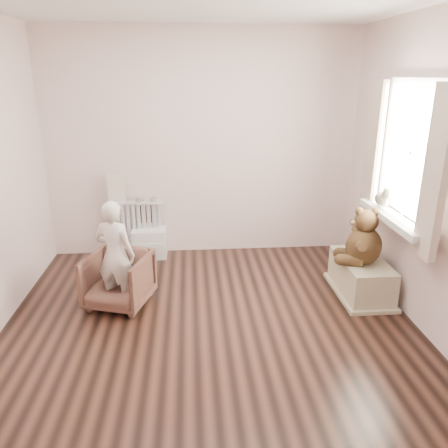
{
  "coord_description": "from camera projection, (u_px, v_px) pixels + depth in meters",
  "views": [
    {
      "loc": [
        -0.14,
        -3.28,
        2.09
      ],
      "look_at": [
        0.15,
        0.45,
        0.8
      ],
      "focal_mm": 35.0,
      "sensor_mm": 36.0,
      "label": 1
    }
  ],
  "objects": [
    {
      "name": "floor",
      "position": [
        211.0,
        328.0,
        3.78
      ],
      "size": [
        3.6,
        3.6,
        0.01
      ],
      "primitive_type": "cube",
      "color": "black",
      "rests_on": "ground"
    },
    {
      "name": "back_wall",
      "position": [
        202.0,
        146.0,
        5.05
      ],
      "size": [
        3.6,
        0.02,
        2.6
      ],
      "primitive_type": "cube",
      "color": "silver",
      "rests_on": "ground"
    },
    {
      "name": "front_wall",
      "position": [
        231.0,
        293.0,
        1.66
      ],
      "size": [
        3.6,
        0.02,
        2.6
      ],
      "primitive_type": "cube",
      "color": "silver",
      "rests_on": "ground"
    },
    {
      "name": "right_wall",
      "position": [
        434.0,
        178.0,
        3.49
      ],
      "size": [
        0.02,
        3.6,
        2.6
      ],
      "primitive_type": "cube",
      "color": "silver",
      "rests_on": "ground"
    },
    {
      "name": "window",
      "position": [
        413.0,
        153.0,
        3.72
      ],
      "size": [
        0.03,
        0.9,
        1.1
      ],
      "primitive_type": "cube",
      "color": "white",
      "rests_on": "right_wall"
    },
    {
      "name": "window_sill",
      "position": [
        394.0,
        218.0,
        3.9
      ],
      "size": [
        0.22,
        1.1,
        0.06
      ],
      "primitive_type": "cube",
      "color": "silver",
      "rests_on": "right_wall"
    },
    {
      "name": "curtain_left",
      "position": [
        436.0,
        175.0,
        3.19
      ],
      "size": [
        0.06,
        0.26,
        1.3
      ],
      "primitive_type": "cube",
      "color": "beige",
      "rests_on": "right_wall"
    },
    {
      "name": "curtain_right",
      "position": [
        373.0,
        149.0,
        4.27
      ],
      "size": [
        0.06,
        0.26,
        1.3
      ],
      "primitive_type": "cube",
      "color": "beige",
      "rests_on": "right_wall"
    },
    {
      "name": "radiator",
      "position": [
        136.0,
        225.0,
        5.18
      ],
      "size": [
        0.64,
        0.12,
        0.68
      ],
      "primitive_type": "cube",
      "color": "silver",
      "rests_on": "floor"
    },
    {
      "name": "paper_doll",
      "position": [
        116.0,
        188.0,
        5.01
      ],
      "size": [
        0.2,
        0.02,
        0.34
      ],
      "primitive_type": "cube",
      "color": "beige",
      "rests_on": "radiator"
    },
    {
      "name": "tin_a",
      "position": [
        140.0,
        199.0,
        5.08
      ],
      "size": [
        0.09,
        0.09,
        0.06
      ],
      "primitive_type": "cylinder",
      "color": "#A59E8C",
      "rests_on": "radiator"
    },
    {
      "name": "tin_b",
      "position": [
        153.0,
        199.0,
        5.09
      ],
      "size": [
        0.08,
        0.08,
        0.05
      ],
      "primitive_type": "cylinder",
      "color": "#A59E8C",
      "rests_on": "radiator"
    },
    {
      "name": "toy_vanity",
      "position": [
        149.0,
        235.0,
        5.2
      ],
      "size": [
        0.4,
        0.29,
        0.63
      ],
      "primitive_type": "cube",
      "color": "silver",
      "rests_on": "floor"
    },
    {
      "name": "armchair",
      "position": [
        119.0,
        280.0,
        4.1
      ],
      "size": [
        0.69,
        0.7,
        0.51
      ],
      "primitive_type": "imported",
      "rotation": [
        0.0,
        0.0,
        -0.31
      ],
      "color": "brown",
      "rests_on": "floor"
    },
    {
      "name": "child",
      "position": [
        115.0,
        255.0,
        3.96
      ],
      "size": [
        0.43,
        0.35,
        1.02
      ],
      "primitive_type": "imported",
      "rotation": [
        0.0,
        0.0,
        2.83
      ],
      "color": "silver",
      "rests_on": "armchair"
    },
    {
      "name": "toy_bench",
      "position": [
        361.0,
        275.0,
        4.32
      ],
      "size": [
        0.41,
        0.78,
        0.37
      ],
      "primitive_type": "cube",
      "color": "#C0B894",
      "rests_on": "floor"
    },
    {
      "name": "teddy_bear",
      "position": [
        365.0,
        233.0,
        4.1
      ],
      "size": [
        0.51,
        0.44,
        0.54
      ],
      "primitive_type": null,
      "rotation": [
        0.0,
        0.0,
        -0.25
      ],
      "color": "#382512",
      "rests_on": "toy_bench"
    },
    {
      "name": "plush_cat",
      "position": [
        383.0,
        196.0,
        4.09
      ],
      "size": [
        0.19,
        0.27,
        0.2
      ],
      "primitive_type": null,
      "rotation": [
        0.0,
        0.0,
        -0.2
      ],
      "color": "slate",
      "rests_on": "window_sill"
    }
  ]
}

